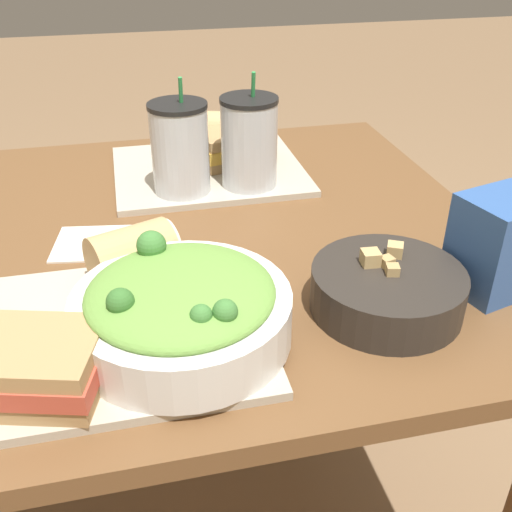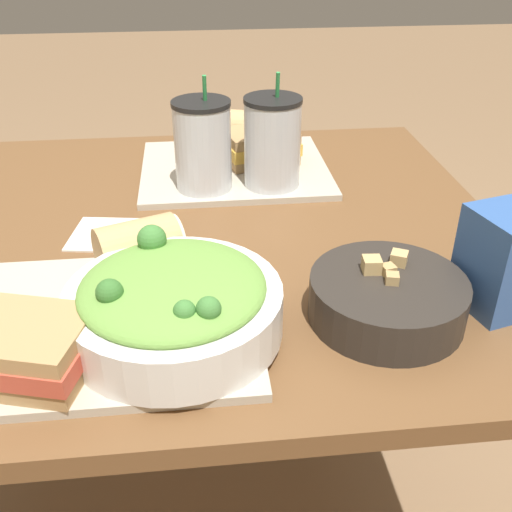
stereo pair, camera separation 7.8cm
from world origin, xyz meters
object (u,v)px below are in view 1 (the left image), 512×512
(sandwich_far, at_px, (233,146))
(chip_bag, at_px, (504,243))
(baguette_near, at_px, (137,253))
(baguette_far, at_px, (210,130))
(sandwich_near, at_px, (31,366))
(napkin_folded, at_px, (106,243))
(salad_bowl, at_px, (181,308))
(soup_bowl, at_px, (387,288))
(drink_cup_dark, at_px, (180,151))
(drink_cup_red, at_px, (249,145))

(sandwich_far, bearing_deg, chip_bag, -74.61)
(baguette_near, bearing_deg, baguette_far, -41.70)
(sandwich_near, height_order, napkin_folded, sandwich_near)
(salad_bowl, relative_size, chip_bag, 1.79)
(baguette_near, bearing_deg, soup_bowl, -133.91)
(drink_cup_dark, bearing_deg, sandwich_far, 44.77)
(drink_cup_dark, bearing_deg, salad_bowl, -96.81)
(soup_bowl, distance_m, drink_cup_red, 0.42)
(salad_bowl, relative_size, soup_bowl, 1.30)
(drink_cup_dark, relative_size, chip_bag, 1.40)
(salad_bowl, distance_m, chip_bag, 0.45)
(salad_bowl, distance_m, sandwich_near, 0.18)
(soup_bowl, bearing_deg, baguette_near, 157.40)
(baguette_far, bearing_deg, salad_bowl, -175.98)
(salad_bowl, xyz_separation_m, sandwich_near, (-0.17, -0.05, -0.01))
(drink_cup_dark, distance_m, napkin_folded, 0.22)
(drink_cup_dark, bearing_deg, sandwich_near, -114.50)
(soup_bowl, relative_size, napkin_folded, 1.14)
(drink_cup_dark, height_order, chip_bag, drink_cup_dark)
(salad_bowl, bearing_deg, napkin_folded, 107.97)
(baguette_near, relative_size, sandwich_far, 0.82)
(chip_bag, height_order, napkin_folded, chip_bag)
(salad_bowl, height_order, sandwich_near, salad_bowl)
(napkin_folded, bearing_deg, drink_cup_dark, 46.71)
(baguette_near, xyz_separation_m, napkin_folded, (-0.05, 0.13, -0.05))
(baguette_near, xyz_separation_m, baguette_far, (0.18, 0.48, 0.00))
(salad_bowl, relative_size, drink_cup_red, 1.27)
(sandwich_near, relative_size, drink_cup_red, 0.86)
(drink_cup_red, distance_m, napkin_folded, 0.32)
(napkin_folded, bearing_deg, chip_bag, -24.55)
(sandwich_near, xyz_separation_m, napkin_folded, (0.08, 0.33, -0.04))
(drink_cup_dark, xyz_separation_m, drink_cup_red, (0.12, 0.00, 0.00))
(salad_bowl, bearing_deg, baguette_far, 77.84)
(salad_bowl, bearing_deg, sandwich_far, 72.81)
(salad_bowl, xyz_separation_m, drink_cup_dark, (0.05, 0.43, 0.03))
(baguette_near, height_order, chip_bag, chip_bag)
(sandwich_far, relative_size, drink_cup_red, 0.78)
(soup_bowl, bearing_deg, napkin_folded, 144.12)
(salad_bowl, bearing_deg, baguette_near, 106.67)
(sandwich_far, bearing_deg, drink_cup_dark, -148.35)
(soup_bowl, distance_m, chip_bag, 0.18)
(soup_bowl, xyz_separation_m, baguette_near, (-0.31, 0.13, 0.02))
(baguette_far, distance_m, napkin_folded, 0.42)
(baguette_far, bearing_deg, sandwich_near, 172.26)
(baguette_far, relative_size, drink_cup_dark, 0.54)
(baguette_near, bearing_deg, salad_bowl, 175.37)
(sandwich_near, height_order, baguette_near, baguette_near)
(soup_bowl, height_order, drink_cup_dark, drink_cup_dark)
(sandwich_far, xyz_separation_m, drink_cup_dark, (-0.12, -0.12, 0.04))
(baguette_near, bearing_deg, drink_cup_dark, -40.09)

